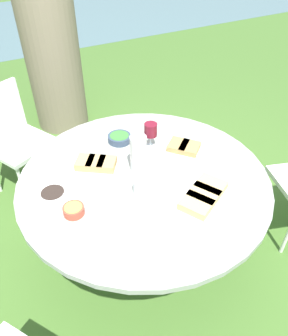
# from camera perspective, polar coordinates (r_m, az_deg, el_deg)

# --- Properties ---
(ground_plane) EXTENTS (40.00, 40.00, 0.00)m
(ground_plane) POSITION_cam_1_polar(r_m,az_deg,el_deg) (2.44, 0.00, -14.02)
(ground_plane) COLOR #446B2B
(dining_table) EXTENTS (1.47, 1.47, 0.70)m
(dining_table) POSITION_cam_1_polar(r_m,az_deg,el_deg) (1.98, 0.00, -3.19)
(dining_table) COLOR #4C4C51
(dining_table) RESTS_ON ground_plane
(chair_near_right) EXTENTS (0.58, 0.57, 0.89)m
(chair_near_right) POSITION_cam_1_polar(r_m,az_deg,el_deg) (2.82, -22.02, 5.54)
(chair_near_right) COLOR white
(chair_near_right) RESTS_ON ground_plane
(water_pitcher) EXTENTS (0.10, 0.10, 0.23)m
(water_pitcher) POSITION_cam_1_polar(r_m,az_deg,el_deg) (1.90, -0.88, 2.53)
(water_pitcher) COLOR silver
(water_pitcher) RESTS_ON dining_table
(wine_glass) EXTENTS (0.08, 0.08, 0.17)m
(wine_glass) POSITION_cam_1_polar(r_m,az_deg,el_deg) (2.10, 1.17, 6.58)
(wine_glass) COLOR silver
(wine_glass) RESTS_ON dining_table
(platter_bread_main) EXTENTS (0.35, 0.32, 0.07)m
(platter_bread_main) POSITION_cam_1_polar(r_m,az_deg,el_deg) (1.98, -8.33, 0.52)
(platter_bread_main) COLOR white
(platter_bread_main) RESTS_ON dining_table
(platter_charcuterie) EXTENTS (0.44, 0.38, 0.06)m
(platter_charcuterie) POSITION_cam_1_polar(r_m,az_deg,el_deg) (1.78, 10.30, -5.01)
(platter_charcuterie) COLOR white
(platter_charcuterie) RESTS_ON dining_table
(platter_sandwich_side) EXTENTS (0.38, 0.39, 0.06)m
(platter_sandwich_side) POSITION_cam_1_polar(r_m,az_deg,el_deg) (2.11, 7.45, 3.24)
(platter_sandwich_side) COLOR white
(platter_sandwich_side) RESTS_ON dining_table
(bowl_fries) EXTENTS (0.11, 0.11, 0.05)m
(bowl_fries) POSITION_cam_1_polar(r_m,az_deg,el_deg) (1.73, -12.16, -7.14)
(bowl_fries) COLOR #B74733
(bowl_fries) RESTS_ON dining_table
(bowl_salad) EXTENTS (0.15, 0.15, 0.05)m
(bowl_salad) POSITION_cam_1_polar(r_m,az_deg,el_deg) (2.20, -4.30, 5.24)
(bowl_salad) COLOR #334256
(bowl_salad) RESTS_ON dining_table
(bowl_olives) EXTENTS (0.15, 0.15, 0.04)m
(bowl_olives) POSITION_cam_1_polar(r_m,az_deg,el_deg) (1.84, -15.56, -4.51)
(bowl_olives) COLOR white
(bowl_olives) RESTS_ON dining_table
(cup_water_near) EXTENTS (0.08, 0.08, 0.10)m
(cup_water_near) POSITION_cam_1_polar(r_m,az_deg,el_deg) (1.78, -0.61, -3.29)
(cup_water_near) COLOR silver
(cup_water_near) RESTS_ON dining_table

